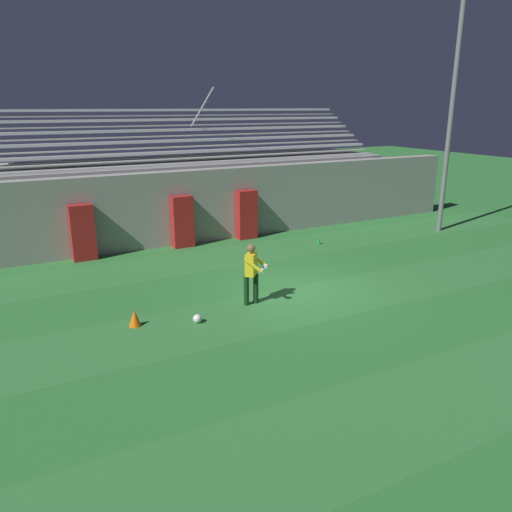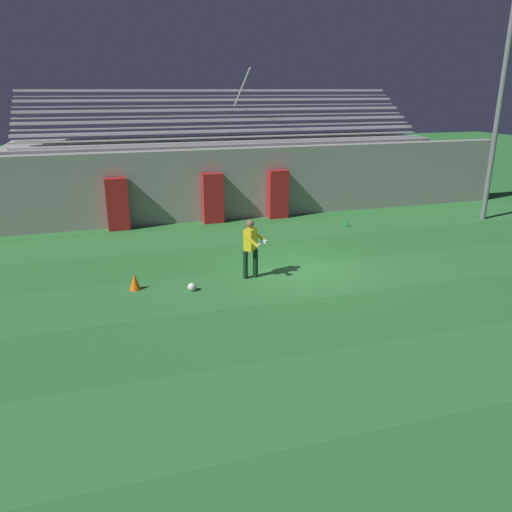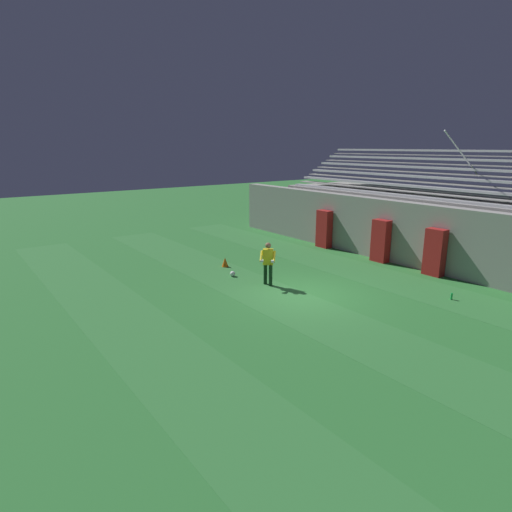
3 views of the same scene
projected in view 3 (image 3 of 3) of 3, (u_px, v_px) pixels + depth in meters
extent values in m
plane|color=#2D7533|center=(304.00, 295.00, 15.30)|extent=(80.00, 80.00, 0.00)
cube|color=#337A38|center=(145.00, 339.00, 11.84)|extent=(28.00, 2.49, 0.01)
cube|color=#337A38|center=(282.00, 301.00, 14.71)|extent=(28.00, 2.49, 0.01)
cube|color=#337A38|center=(375.00, 276.00, 17.58)|extent=(28.00, 2.49, 0.01)
cube|color=#999691|center=(415.00, 235.00, 18.69)|extent=(24.00, 0.60, 2.80)
cube|color=#B21E1E|center=(381.00, 241.00, 19.53)|extent=(0.79, 0.44, 1.94)
cube|color=#B21E1E|center=(435.00, 252.00, 17.44)|extent=(0.79, 0.44, 1.94)
cube|color=#B21E1E|center=(324.00, 229.00, 22.33)|extent=(0.79, 0.44, 1.94)
cube|color=#999691|center=(448.00, 227.00, 20.24)|extent=(18.00, 4.60, 2.90)
cube|color=silver|center=(428.00, 198.00, 18.74)|extent=(17.10, 0.36, 0.10)
cube|color=#999691|center=(425.00, 204.00, 18.68)|extent=(17.10, 0.60, 0.04)
cube|color=silver|center=(438.00, 188.00, 19.04)|extent=(17.10, 0.36, 0.10)
cube|color=#999691|center=(435.00, 194.00, 18.98)|extent=(17.10, 0.60, 0.04)
cube|color=silver|center=(447.00, 178.00, 19.34)|extent=(17.10, 0.36, 0.10)
cube|color=#999691|center=(444.00, 184.00, 19.29)|extent=(17.10, 0.60, 0.04)
cube|color=silver|center=(457.00, 169.00, 19.65)|extent=(17.10, 0.36, 0.10)
cube|color=#999691|center=(454.00, 174.00, 19.59)|extent=(17.10, 0.60, 0.04)
cube|color=silver|center=(466.00, 160.00, 19.95)|extent=(17.10, 0.36, 0.10)
cube|color=#999691|center=(463.00, 165.00, 19.89)|extent=(17.10, 0.60, 0.04)
cube|color=silver|center=(474.00, 151.00, 20.25)|extent=(17.10, 0.36, 0.10)
cube|color=#999691|center=(472.00, 156.00, 20.20)|extent=(17.10, 0.60, 0.04)
cylinder|color=silver|center=(463.00, 155.00, 18.73)|extent=(0.06, 3.33, 2.05)
cylinder|color=#143319|center=(271.00, 276.00, 16.20)|extent=(0.20, 0.20, 0.82)
cylinder|color=#143319|center=(265.00, 274.00, 16.42)|extent=(0.20, 0.20, 0.82)
cube|color=yellow|center=(268.00, 257.00, 16.14)|extent=(0.44, 0.44, 0.60)
sphere|color=brown|center=(268.00, 245.00, 16.03)|extent=(0.22, 0.22, 0.22)
cylinder|color=yellow|center=(274.00, 257.00, 15.96)|extent=(0.41, 0.39, 0.37)
cylinder|color=yellow|center=(261.00, 256.00, 16.02)|extent=(0.41, 0.39, 0.37)
cube|color=silver|center=(273.00, 261.00, 15.81)|extent=(0.16, 0.16, 0.08)
cube|color=silver|center=(262.00, 261.00, 15.85)|extent=(0.16, 0.16, 0.08)
sphere|color=white|center=(233.00, 274.00, 17.47)|extent=(0.22, 0.22, 0.22)
cone|color=orange|center=(225.00, 262.00, 18.85)|extent=(0.30, 0.30, 0.42)
cylinder|color=green|center=(452.00, 296.00, 14.83)|extent=(0.07, 0.07, 0.24)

